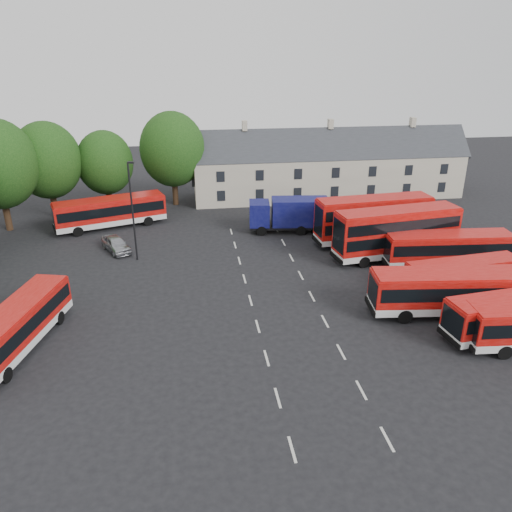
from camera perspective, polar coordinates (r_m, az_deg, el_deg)
The scene contains 14 objects.
ground at distance 38.03m, azimuth -0.24°, elevation -6.50°, with size 140.00×140.00×0.00m, color black.
lane_markings at distance 40.13m, azimuth 2.92°, elevation -4.84°, with size 5.15×33.80×0.01m.
treeline at distance 55.93m, azimuth -25.05°, elevation 8.43°, with size 29.92×32.59×12.01m.
terrace_houses at distance 67.13m, azimuth 8.23°, elevation 9.98°, with size 35.70×7.13×10.06m.
bus_row_c at distance 39.73m, azimuth 21.68°, elevation -3.55°, with size 12.36×4.04×3.43m.
bus_row_d at distance 43.84m, azimuth 22.66°, elevation -1.82°, with size 9.89×3.28×2.74m.
bus_row_e at distance 48.13m, azimuth 21.12°, elevation 0.97°, with size 11.56×3.45×3.22m.
bus_dd_south at distance 48.31m, azimuth 15.78°, elevation 2.81°, with size 12.09×4.27×4.85m.
bus_dd_north at distance 51.61m, azimuth 13.27°, elevation 4.32°, with size 11.87×3.68×4.79m.
bus_west at distance 36.47m, azimuth -25.76°, elevation -7.15°, with size 5.00×10.97×3.03m.
bus_north at distance 57.17m, azimuth -16.32°, elevation 5.05°, with size 12.03×6.28×3.33m.
box_truck at distance 53.74m, azimuth 3.89°, elevation 4.88°, with size 8.63×3.56×3.67m.
silver_car at distance 50.67m, azimuth -15.71°, elevation 1.33°, with size 1.78×4.41×1.50m, color #A9ABB1.
lamppost at distance 46.68m, azimuth -13.93°, elevation 5.20°, with size 0.65×0.31×9.35m.
Camera 1 is at (-4.51, -32.79, 18.74)m, focal length 35.00 mm.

